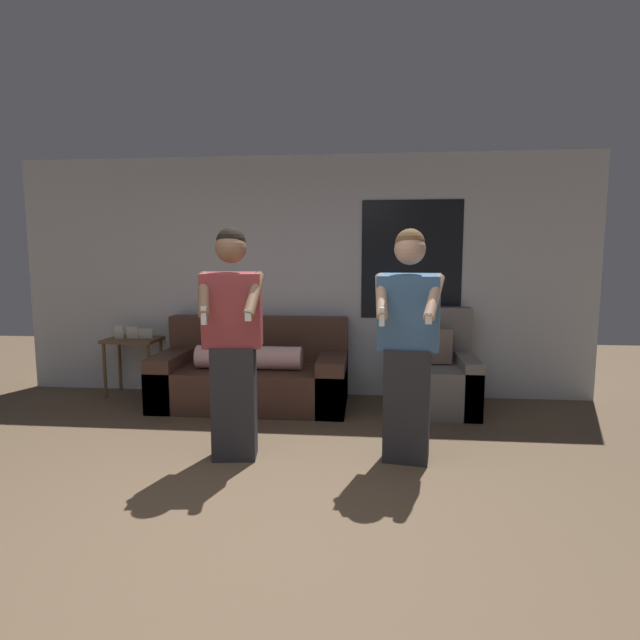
% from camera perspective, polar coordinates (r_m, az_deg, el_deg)
% --- Properties ---
extents(ground_plane, '(14.00, 14.00, 0.00)m').
position_cam_1_polar(ground_plane, '(2.99, -11.30, -24.50)').
color(ground_plane, brown).
extents(wall_back, '(6.53, 0.07, 2.70)m').
position_cam_1_polar(wall_back, '(5.71, -2.05, 4.93)').
color(wall_back, silver).
rests_on(wall_back, ground_plane).
extents(couch, '(2.01, 0.94, 0.92)m').
position_cam_1_polar(couch, '(5.44, -7.65, -6.28)').
color(couch, '#472D23').
rests_on(couch, ground_plane).
extents(armchair, '(0.84, 0.84, 1.04)m').
position_cam_1_polar(armchair, '(5.36, 12.79, -6.29)').
color(armchair, slate).
rests_on(armchair, ground_plane).
extents(side_table, '(0.59, 0.43, 0.81)m').
position_cam_1_polar(side_table, '(6.09, -20.59, -2.84)').
color(side_table, brown).
rests_on(side_table, ground_plane).
extents(person_left, '(0.51, 0.51, 1.79)m').
position_cam_1_polar(person_left, '(3.89, -9.93, -2.55)').
color(person_left, '#28282D').
rests_on(person_left, ground_plane).
extents(person_right, '(0.51, 0.53, 1.78)m').
position_cam_1_polar(person_right, '(3.83, 10.02, -2.88)').
color(person_right, '#28282D').
rests_on(person_right, ground_plane).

